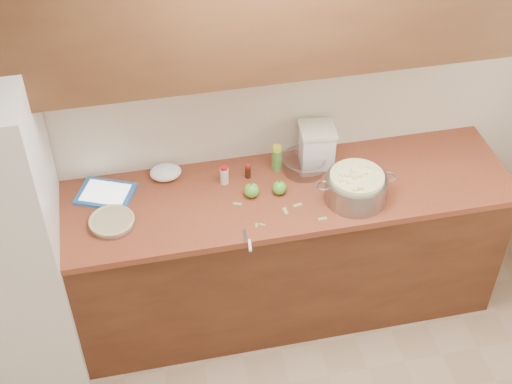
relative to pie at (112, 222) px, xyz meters
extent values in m
plane|color=silver|center=(0.83, -1.40, 1.66)|extent=(3.60, 3.60, 0.00)
plane|color=beige|center=(0.83, 0.40, 0.36)|extent=(3.60, 0.00, 3.60)
cube|color=#5A2E19|center=(0.83, 0.07, -0.50)|extent=(2.60, 0.65, 0.88)
cube|color=#9B482A|center=(0.83, 0.07, -0.04)|extent=(2.64, 0.68, 0.04)
cylinder|color=silver|center=(0.00, 0.00, 0.00)|extent=(0.24, 0.24, 0.03)
cylinder|color=beige|center=(0.00, 0.00, 0.00)|extent=(0.21, 0.21, 0.03)
torus|color=beige|center=(0.00, 0.00, 0.01)|extent=(0.23, 0.23, 0.02)
cylinder|color=gray|center=(1.26, -0.07, 0.05)|extent=(0.32, 0.32, 0.14)
torus|color=gray|center=(1.08, -0.07, 0.10)|extent=(0.07, 0.07, 0.01)
torus|color=gray|center=(1.43, -0.07, 0.10)|extent=(0.07, 0.07, 0.01)
cylinder|color=beige|center=(1.26, -0.07, 0.07)|extent=(0.28, 0.28, 0.15)
cube|color=white|center=(1.14, 0.27, 0.09)|extent=(0.19, 0.19, 0.21)
cube|color=beige|center=(1.14, 0.27, 0.20)|extent=(0.21, 0.21, 0.02)
cube|color=#2461AE|center=(-0.02, 0.23, -0.01)|extent=(0.35, 0.31, 0.02)
cube|color=white|center=(-0.02, 0.23, 0.00)|extent=(0.28, 0.25, 0.00)
cube|color=gray|center=(0.64, -0.22, -0.02)|extent=(0.03, 0.08, 0.00)
cylinder|color=white|center=(0.65, -0.30, -0.01)|extent=(0.02, 0.08, 0.01)
cylinder|color=#4C8C38|center=(0.91, 0.26, 0.04)|extent=(0.06, 0.06, 0.13)
cylinder|color=yellow|center=(0.91, 0.26, 0.12)|extent=(0.05, 0.05, 0.03)
cylinder|color=beige|center=(0.61, 0.20, 0.03)|extent=(0.05, 0.05, 0.09)
cylinder|color=red|center=(0.61, 0.20, 0.08)|extent=(0.04, 0.04, 0.02)
cylinder|color=black|center=(0.74, 0.22, 0.02)|extent=(0.03, 0.03, 0.07)
cylinder|color=red|center=(0.74, 0.22, 0.06)|extent=(0.03, 0.03, 0.01)
cylinder|color=silver|center=(1.05, 0.21, 0.02)|extent=(0.23, 0.23, 0.09)
torus|color=silver|center=(1.05, 0.21, 0.06)|extent=(0.24, 0.24, 0.01)
ellipsoid|color=white|center=(0.31, 0.31, 0.02)|extent=(0.18, 0.15, 0.07)
sphere|color=#52A22A|center=(0.73, 0.06, 0.02)|extent=(0.08, 0.08, 0.08)
cylinder|color=#3F2D19|center=(0.73, 0.06, 0.07)|extent=(0.01, 0.01, 0.01)
sphere|color=#52A22A|center=(0.88, 0.06, 0.02)|extent=(0.08, 0.08, 0.08)
cylinder|color=#3F2D19|center=(0.88, 0.06, 0.06)|extent=(0.01, 0.01, 0.01)
cube|color=#7CA550|center=(0.88, -0.09, -0.02)|extent=(0.03, 0.05, 0.00)
cube|color=#7CA550|center=(0.65, 0.02, -0.02)|extent=(0.05, 0.03, 0.00)
cube|color=#7CA550|center=(1.05, -0.18, -0.02)|extent=(0.04, 0.02, 0.00)
cube|color=#7CA550|center=(0.95, -0.06, -0.02)|extent=(0.05, 0.03, 0.00)
cube|color=#7CA550|center=(0.71, -0.16, -0.02)|extent=(0.02, 0.03, 0.00)
cube|color=#7CA550|center=(0.74, -0.16, -0.02)|extent=(0.03, 0.03, 0.00)
camera|label=1|loc=(0.17, -2.67, 2.48)|focal=50.00mm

